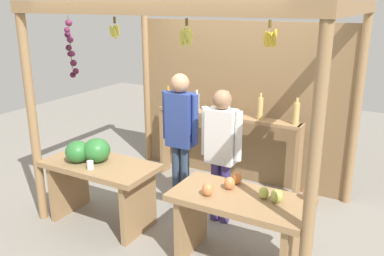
{
  "coord_description": "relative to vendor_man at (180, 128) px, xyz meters",
  "views": [
    {
      "loc": [
        2.1,
        -3.97,
        2.43
      ],
      "look_at": [
        0.0,
        -0.21,
        1.1
      ],
      "focal_mm": 38.37,
      "sensor_mm": 36.0,
      "label": 1
    }
  ],
  "objects": [
    {
      "name": "vendor_woman",
      "position": [
        0.6,
        -0.13,
        -0.07
      ],
      "size": [
        0.48,
        0.21,
        1.54
      ],
      "rotation": [
        0.0,
        0.0,
        -0.11
      ],
      "color": "navy",
      "rests_on": "ground"
    },
    {
      "name": "market_stall",
      "position": [
        0.28,
        0.48,
        0.44
      ],
      "size": [
        3.15,
        2.26,
        2.44
      ],
      "color": "#99754C",
      "rests_on": "ground"
    },
    {
      "name": "bottle_shelf_unit",
      "position": [
        0.25,
        0.79,
        -0.2
      ],
      "size": [
        2.02,
        0.22,
        1.34
      ],
      "color": "#99754C",
      "rests_on": "ground"
    },
    {
      "name": "fruit_counter_left",
      "position": [
        -0.59,
        -0.83,
        -0.37
      ],
      "size": [
        1.27,
        0.64,
        1.0
      ],
      "color": "#99754C",
      "rests_on": "ground"
    },
    {
      "name": "vendor_man",
      "position": [
        0.0,
        0.0,
        0.0
      ],
      "size": [
        0.48,
        0.22,
        1.65
      ],
      "rotation": [
        0.0,
        0.0,
        0.2
      ],
      "color": "#34445B",
      "rests_on": "ground"
    },
    {
      "name": "fruit_counter_right",
      "position": [
        1.13,
        -0.81,
        -0.45
      ],
      "size": [
        1.27,
        0.64,
        0.86
      ],
      "color": "#99754C",
      "rests_on": "ground"
    },
    {
      "name": "ground_plane",
      "position": [
        0.29,
        -0.01,
        -0.99
      ],
      "size": [
        12.0,
        12.0,
        0.0
      ],
      "primitive_type": "plane",
      "color": "gray",
      "rests_on": "ground"
    }
  ]
}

